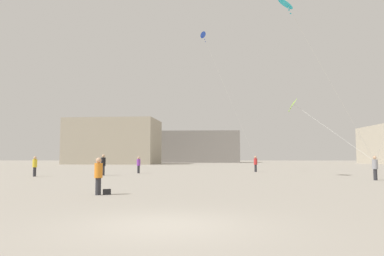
% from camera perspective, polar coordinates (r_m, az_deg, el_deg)
% --- Properties ---
extents(ground_plane, '(300.00, 300.00, 0.00)m').
position_cam_1_polar(ground_plane, '(8.89, -4.39, -15.00)').
color(ground_plane, '#9E9689').
extents(person_in_orange, '(0.34, 0.34, 1.58)m').
position_cam_1_polar(person_in_orange, '(16.08, -14.47, -7.06)').
color(person_in_orange, '#2D2D33').
rests_on(person_in_orange, ground_plane).
extents(person_in_purple, '(0.35, 0.35, 1.63)m').
position_cam_1_polar(person_in_purple, '(36.10, -8.38, -5.64)').
color(person_in_purple, '#2D2D33').
rests_on(person_in_purple, ground_plane).
extents(person_in_red, '(0.37, 0.37, 1.70)m').
position_cam_1_polar(person_in_red, '(39.51, 9.94, -5.45)').
color(person_in_red, '#2D2D33').
rests_on(person_in_red, ground_plane).
extents(person_in_yellow, '(0.36, 0.36, 1.66)m').
position_cam_1_polar(person_in_yellow, '(32.64, -23.44, -5.40)').
color(person_in_yellow, '#2D2D33').
rests_on(person_in_yellow, ground_plane).
extents(person_in_black, '(0.40, 0.40, 1.82)m').
position_cam_1_polar(person_in_black, '(32.53, -13.75, -5.50)').
color(person_in_black, '#2D2D33').
rests_on(person_in_black, ground_plane).
extents(person_in_grey, '(0.37, 0.37, 1.68)m').
position_cam_1_polar(person_in_grey, '(28.23, 26.78, -5.46)').
color(person_in_grey, '#2D2D33').
rests_on(person_in_grey, ground_plane).
extents(kite_cyan_diamond, '(7.07, 2.91, 10.85)m').
position_cam_1_polar(kite_cyan_diamond, '(26.06, 14.63, 18.27)').
color(kite_cyan_diamond, '#1EB2C6').
extents(kite_lime_delta, '(4.65, 6.09, 5.24)m').
position_cam_1_polar(kite_lime_delta, '(32.08, 15.64, 3.60)').
color(kite_lime_delta, '#8CD12D').
extents(kite_cobalt_diamond, '(6.03, 2.63, 13.34)m').
position_cam_1_polar(kite_cobalt_diamond, '(38.96, 1.99, 13.79)').
color(kite_cobalt_diamond, blue).
extents(building_left_hall, '(20.26, 14.06, 9.97)m').
position_cam_1_polar(building_left_hall, '(83.99, -12.13, -2.13)').
color(building_left_hall, '#A39984').
rests_on(building_left_hall, ground_plane).
extents(building_centre_hall, '(24.80, 11.38, 8.72)m').
position_cam_1_polar(building_centre_hall, '(103.42, 0.54, -3.01)').
color(building_centre_hall, gray).
rests_on(building_centre_hall, ground_plane).
extents(handbag_beside_flyer, '(0.35, 0.27, 0.24)m').
position_cam_1_polar(handbag_beside_flyer, '(16.14, -13.21, -9.73)').
color(handbag_beside_flyer, black).
rests_on(handbag_beside_flyer, ground_plane).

